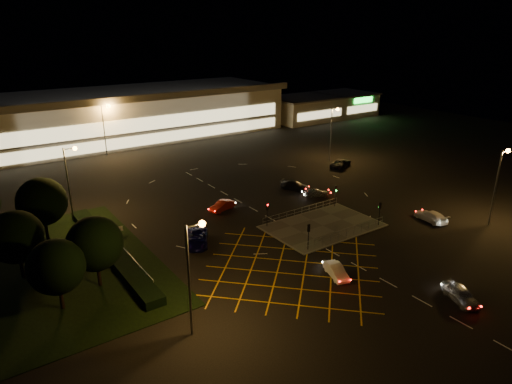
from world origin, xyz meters
TOP-DOWN VIEW (x-y plane):
  - ground at (0.00, 0.00)m, footprint 180.00×180.00m
  - pedestrian_island at (2.00, -2.00)m, footprint 14.00×9.00m
  - grass_verge at (-28.00, 6.00)m, footprint 18.00×30.00m
  - hedge at (-23.00, 6.00)m, footprint 2.00×26.00m
  - supermarket at (0.00, 61.95)m, footprint 72.00×26.50m
  - retail_unit_a at (46.00, 53.97)m, footprint 18.80×14.80m
  - retail_unit_b at (62.00, 53.96)m, footprint 14.80×14.80m
  - streetlight_sw at (-21.56, -12.00)m, footprint 1.78×0.56m
  - streetlight_se at (20.44, -14.00)m, footprint 1.78×0.56m
  - streetlight_nw at (-23.56, 18.00)m, footprint 1.78×0.56m
  - streetlight_ne at (24.44, 20.00)m, footprint 1.78×0.56m
  - streetlight_far_left at (-9.56, 48.00)m, footprint 1.78×0.56m
  - streetlight_far_right at (30.44, 50.00)m, footprint 1.78×0.56m
  - signal_sw at (-4.00, -5.99)m, footprint 0.28×0.30m
  - signal_se at (8.00, -5.99)m, footprint 0.28×0.30m
  - signal_nw at (-4.00, 1.99)m, footprint 0.28×0.30m
  - signal_ne at (8.00, 1.99)m, footprint 0.28×0.30m
  - tree_a at (-30.00, -2.00)m, footprint 5.04×5.04m
  - tree_b at (-32.00, 6.00)m, footprint 5.40×5.40m
  - tree_c at (-28.00, 14.00)m, footprint 5.76×5.76m
  - tree_e at (-26.00, 0.00)m, footprint 5.40×5.40m
  - car_near_silver at (0.93, -22.01)m, footprint 3.27×4.65m
  - car_queue_white at (-5.47, -12.09)m, footprint 2.56×4.09m
  - car_left_blue at (-13.75, 2.69)m, footprint 4.86×5.98m
  - car_far_dkgrey at (8.00, 10.97)m, footprint 3.91×5.06m
  - car_right_silver at (8.77, 6.79)m, footprint 3.94×2.92m
  - car_circ_red at (-5.85, 10.14)m, footprint 4.30×2.49m
  - car_east_grey at (22.81, 15.83)m, footprint 5.98×4.65m
  - car_approach_white at (14.96, -8.85)m, footprint 2.61×5.01m

SIDE VIEW (x-z plane):
  - ground at x=0.00m, z-range 0.00..0.00m
  - grass_verge at x=-28.00m, z-range 0.00..0.08m
  - pedestrian_island at x=2.00m, z-range 0.00..0.12m
  - hedge at x=-23.00m, z-range 0.00..1.00m
  - car_right_silver at x=8.77m, z-range 0.00..1.25m
  - car_queue_white at x=-5.47m, z-range 0.00..1.27m
  - car_circ_red at x=-5.85m, z-range 0.00..1.34m
  - car_far_dkgrey at x=8.00m, z-range 0.00..1.37m
  - car_approach_white at x=14.96m, z-range 0.00..1.39m
  - car_near_silver at x=0.93m, z-range 0.00..1.47m
  - car_east_grey at x=22.81m, z-range 0.00..1.51m
  - car_left_blue at x=-13.75m, z-range 0.00..1.51m
  - signal_sw at x=-4.00m, z-range 0.79..3.94m
  - signal_se at x=8.00m, z-range 0.79..3.94m
  - signal_nw at x=-4.00m, z-range 0.79..3.94m
  - signal_ne at x=8.00m, z-range 0.79..3.94m
  - retail_unit_a at x=46.00m, z-range 0.04..6.39m
  - retail_unit_b at x=62.00m, z-range 0.05..6.40m
  - tree_a at x=-30.00m, z-range 0.90..7.76m
  - tree_b at x=-32.00m, z-range 0.97..8.32m
  - tree_e at x=-26.00m, z-range 0.97..8.32m
  - tree_c at x=-28.00m, z-range 1.03..8.87m
  - supermarket at x=0.00m, z-range 0.06..10.56m
  - streetlight_sw at x=-21.56m, z-range 1.55..11.58m
  - streetlight_se at x=20.44m, z-range 1.55..11.58m
  - streetlight_nw at x=-23.56m, z-range 1.55..11.58m
  - streetlight_ne at x=24.44m, z-range 1.55..11.58m
  - streetlight_far_left at x=-9.56m, z-range 1.55..11.58m
  - streetlight_far_right at x=30.44m, z-range 1.55..11.58m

